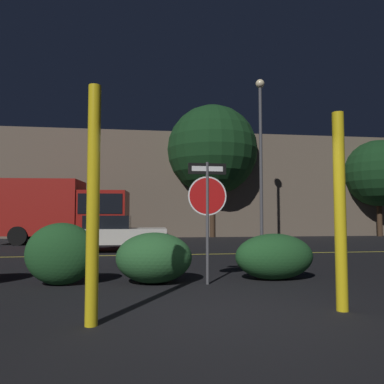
% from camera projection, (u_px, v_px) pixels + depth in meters
% --- Properties ---
extents(ground_plane, '(260.00, 260.00, 0.00)m').
position_uv_depth(ground_plane, '(227.00, 313.00, 5.13)').
color(ground_plane, black).
extents(road_center_stripe, '(36.17, 0.12, 0.01)m').
position_uv_depth(road_center_stripe, '(175.00, 255.00, 12.68)').
color(road_center_stripe, gold).
rests_on(road_center_stripe, ground_plane).
extents(stop_sign, '(0.77, 0.06, 2.39)m').
position_uv_depth(stop_sign, '(207.00, 198.00, 7.36)').
color(stop_sign, '#4C4C51').
rests_on(stop_sign, ground_plane).
extents(yellow_pole_left, '(0.16, 0.16, 2.98)m').
position_uv_depth(yellow_pole_left, '(93.00, 203.00, 4.62)').
color(yellow_pole_left, yellow).
rests_on(yellow_pole_left, ground_plane).
extents(yellow_pole_right, '(0.17, 0.17, 2.83)m').
position_uv_depth(yellow_pole_right, '(340.00, 210.00, 5.33)').
color(yellow_pole_right, yellow).
rests_on(yellow_pole_right, ground_plane).
extents(hedge_bush_1, '(1.35, 0.82, 1.19)m').
position_uv_depth(hedge_bush_1, '(61.00, 254.00, 7.21)').
color(hedge_bush_1, '#1E4C23').
rests_on(hedge_bush_1, ground_plane).
extents(hedge_bush_2, '(1.50, 1.19, 1.00)m').
position_uv_depth(hedge_bush_2, '(154.00, 258.00, 7.41)').
color(hedge_bush_2, '#285B2D').
rests_on(hedge_bush_2, ground_plane).
extents(hedge_bush_3, '(1.66, 0.93, 0.95)m').
position_uv_depth(hedge_bush_3, '(274.00, 257.00, 7.82)').
color(hedge_bush_3, '#1E4C23').
rests_on(hedge_bush_3, ground_plane).
extents(passing_car_2, '(4.17, 1.99, 1.32)m').
position_uv_depth(passing_car_2, '(111.00, 233.00, 13.83)').
color(passing_car_2, silver).
rests_on(passing_car_2, ground_plane).
extents(delivery_truck, '(5.96, 2.84, 2.99)m').
position_uv_depth(delivery_truck, '(67.00, 209.00, 17.86)').
color(delivery_truck, maroon).
rests_on(delivery_truck, ground_plane).
extents(street_lamp, '(0.44, 0.44, 8.12)m').
position_uv_depth(street_lamp, '(261.00, 140.00, 18.51)').
color(street_lamp, '#4C4C51').
rests_on(street_lamp, ground_plane).
extents(tree_0, '(4.24, 4.24, 6.13)m').
position_uv_depth(tree_0, '(378.00, 173.00, 23.93)').
color(tree_0, '#422D1E').
rests_on(tree_0, ground_plane).
extents(tree_1, '(5.54, 5.54, 8.11)m').
position_uv_depth(tree_1, '(212.00, 150.00, 23.09)').
color(tree_1, '#422D1E').
rests_on(tree_1, ground_plane).
extents(building_backdrop, '(31.87, 4.56, 6.46)m').
position_uv_depth(building_backdrop, '(188.00, 187.00, 25.05)').
color(building_backdrop, '#6B5B4C').
rests_on(building_backdrop, ground_plane).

